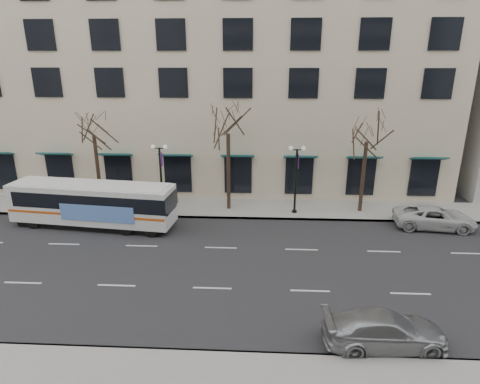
# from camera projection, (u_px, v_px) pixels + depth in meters

# --- Properties ---
(ground) EXTENTS (160.00, 160.00, 0.00)m
(ground) POSITION_uv_depth(u_px,v_px,m) (217.00, 266.00, 22.74)
(ground) COLOR black
(ground) RESTS_ON ground
(sidewalk_far) EXTENTS (80.00, 4.00, 0.15)m
(sidewalk_far) POSITION_uv_depth(u_px,v_px,m) (293.00, 209.00, 30.99)
(sidewalk_far) COLOR gray
(sidewalk_far) RESTS_ON ground
(building_hotel) EXTENTS (40.00, 20.00, 24.00)m
(building_hotel) POSITION_uv_depth(u_px,v_px,m) (217.00, 49.00, 38.86)
(building_hotel) COLOR #C6B697
(building_hotel) RESTS_ON ground
(tree_far_left) EXTENTS (3.60, 3.60, 8.34)m
(tree_far_left) POSITION_uv_depth(u_px,v_px,m) (92.00, 122.00, 29.40)
(tree_far_left) COLOR black
(tree_far_left) RESTS_ON ground
(tree_far_mid) EXTENTS (3.60, 3.60, 8.55)m
(tree_far_mid) POSITION_uv_depth(u_px,v_px,m) (228.00, 121.00, 28.85)
(tree_far_mid) COLOR black
(tree_far_mid) RESTS_ON ground
(tree_far_right) EXTENTS (3.60, 3.60, 8.06)m
(tree_far_right) POSITION_uv_depth(u_px,v_px,m) (368.00, 129.00, 28.53)
(tree_far_right) COLOR black
(tree_far_right) RESTS_ON ground
(lamp_post_left) EXTENTS (1.22, 0.45, 5.21)m
(lamp_post_left) POSITION_uv_depth(u_px,v_px,m) (161.00, 175.00, 29.79)
(lamp_post_left) COLOR black
(lamp_post_left) RESTS_ON ground
(lamp_post_right) EXTENTS (1.22, 0.45, 5.21)m
(lamp_post_right) POSITION_uv_depth(u_px,v_px,m) (296.00, 177.00, 29.31)
(lamp_post_right) COLOR black
(lamp_post_right) RESTS_ON ground
(city_bus) EXTENTS (11.61, 3.77, 3.09)m
(city_bus) POSITION_uv_depth(u_px,v_px,m) (94.00, 203.00, 27.62)
(city_bus) COLOR silver
(city_bus) RESTS_ON ground
(silver_car) EXTENTS (5.09, 2.29, 1.45)m
(silver_car) POSITION_uv_depth(u_px,v_px,m) (385.00, 330.00, 16.28)
(silver_car) COLOR #A0A2A7
(silver_car) RESTS_ON ground
(white_pickup) EXTENTS (5.61, 3.00, 1.50)m
(white_pickup) POSITION_uv_depth(u_px,v_px,m) (434.00, 217.00, 27.67)
(white_pickup) COLOR beige
(white_pickup) RESTS_ON ground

